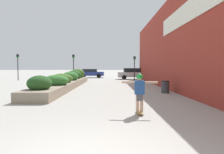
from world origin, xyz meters
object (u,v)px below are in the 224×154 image
skateboarder (140,89)px  skateboard (139,112)px  traffic_light_far_left (18,63)px  trash_bin (165,87)px  car_leftmost (133,73)px  car_center_right (173,73)px  car_center_left (91,73)px  traffic_light_right (135,64)px  traffic_light_left (73,63)px

skateboarder → skateboard: bearing=-112.7°
skateboarder → traffic_light_far_left: bearing=128.2°
traffic_light_far_left → trash_bin: bearing=-40.5°
trash_bin → car_leftmost: car_leftmost is taller
skateboarder → trash_bin: size_ratio=1.69×
skateboard → car_center_right: bearing=74.1°
skateboarder → car_center_left: 27.38m
skateboarder → traffic_light_right: bearing=87.5°
trash_bin → car_center_left: bearing=108.6°
car_leftmost → car_center_right: 8.29m
skateboarder → car_center_left: size_ratio=0.32×
car_leftmost → car_center_right: size_ratio=1.15×
trash_bin → car_center_left: size_ratio=0.19×
trash_bin → skateboard: bearing=-113.4°
skateboard → traffic_light_left: bearing=111.0°
skateboard → traffic_light_left: (-6.03, 19.58, 2.31)m
trash_bin → traffic_light_left: traffic_light_left is taller
car_leftmost → trash_bin: bearing=1.1°
skateboard → car_center_left: car_center_left is taller
car_leftmost → car_center_left: bearing=-123.4°
car_leftmost → traffic_light_right: size_ratio=1.43×
skateboard → traffic_light_left: 20.62m
traffic_light_right → traffic_light_far_left: bearing=177.1°
car_center_right → traffic_light_right: traffic_light_right is taller
traffic_light_left → traffic_light_far_left: (-7.65, 0.42, 0.04)m
traffic_light_left → car_center_left: bearing=77.8°
car_center_right → traffic_light_far_left: size_ratio=1.13×
skateboarder → traffic_light_left: traffic_light_left is taller
car_leftmost → traffic_light_far_left: (-16.00, -2.56, 1.57)m
trash_bin → traffic_light_left: (-8.66, 13.49, 1.96)m
skateboarder → car_center_right: 28.30m
car_center_right → car_center_left: bearing=-91.6°
car_center_right → car_leftmost: bearing=-60.6°
traffic_light_right → car_center_left: bearing=130.0°
skateboarder → car_center_left: skateboarder is taller
trash_bin → car_center_left: 22.09m
car_center_right → skateboard: bearing=-19.7°
skateboard → trash_bin: 6.64m
car_center_left → traffic_light_right: bearing=40.0°
car_leftmost → traffic_light_right: bearing=-3.2°
skateboard → traffic_light_far_left: 24.35m
trash_bin → traffic_light_far_left: 21.53m
skateboard → car_center_left: (-4.42, 27.02, 0.73)m
car_leftmost → traffic_light_far_left: bearing=-80.9°
car_center_right → traffic_light_far_left: 24.21m
skateboarder → traffic_light_left: size_ratio=0.40×
traffic_light_left → traffic_light_right: 8.17m
traffic_light_right → trash_bin: bearing=-87.8°
car_center_left → traffic_light_right: 10.31m
car_center_left → traffic_light_far_left: bearing=-52.8°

